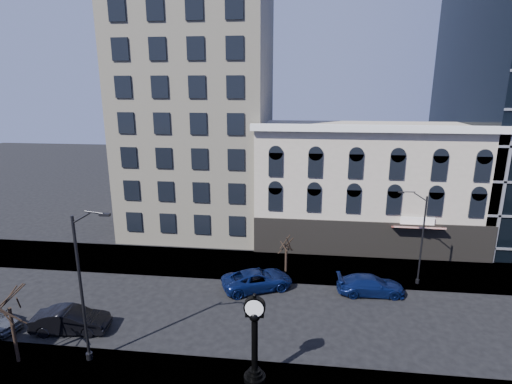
# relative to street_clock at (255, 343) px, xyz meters

# --- Properties ---
(ground) EXTENTS (160.00, 160.00, 0.00)m
(ground) POSITION_rel_street_clock_xyz_m (-3.17, 6.64, -2.52)
(ground) COLOR black
(ground) RESTS_ON ground
(sidewalk_far) EXTENTS (160.00, 6.00, 0.12)m
(sidewalk_far) POSITION_rel_street_clock_xyz_m (-3.17, 14.64, -2.46)
(sidewalk_far) COLOR gray
(sidewalk_far) RESTS_ON ground
(cream_tower) EXTENTS (15.90, 15.40, 42.50)m
(cream_tower) POSITION_rel_street_clock_xyz_m (-9.28, 25.53, 16.80)
(cream_tower) COLOR beige
(cream_tower) RESTS_ON ground
(victorian_row) EXTENTS (22.60, 11.19, 12.50)m
(victorian_row) POSITION_rel_street_clock_xyz_m (8.83, 22.54, 3.47)
(victorian_row) COLOR #B8AB98
(victorian_row) RESTS_ON ground
(street_clock) EXTENTS (1.20, 1.20, 5.31)m
(street_clock) POSITION_rel_street_clock_xyz_m (0.00, 0.00, 0.00)
(street_clock) COLOR black
(street_clock) RESTS_ON sidewalk_near
(street_lamp_near) EXTENTS (2.45, 0.38, 9.46)m
(street_lamp_near) POSITION_rel_street_clock_xyz_m (-9.24, 0.62, 4.73)
(street_lamp_near) COLOR black
(street_lamp_near) RESTS_ON sidewalk_near
(street_lamp_far) EXTENTS (1.99, 0.76, 7.85)m
(street_lamp_far) POSITION_rel_street_clock_xyz_m (11.37, 12.80, 3.52)
(street_lamp_far) COLOR black
(street_lamp_far) RESTS_ON sidewalk_far
(bare_tree_near) EXTENTS (3.28, 3.28, 5.63)m
(bare_tree_near) POSITION_rel_street_clock_xyz_m (-14.01, -0.02, 1.85)
(bare_tree_near) COLOR black
(bare_tree_near) RESTS_ON sidewalk_near
(bare_tree_far) EXTENTS (2.09, 2.09, 3.59)m
(bare_tree_far) POSITION_rel_street_clock_xyz_m (1.11, 13.62, 0.30)
(bare_tree_far) COLOR black
(bare_tree_far) RESTS_ON sidewalk_far
(car_near_b) EXTENTS (5.09, 2.27, 1.62)m
(car_near_b) POSITION_rel_street_clock_xyz_m (-12.65, 3.32, -1.71)
(car_near_b) COLOR black
(car_near_b) RESTS_ON ground
(car_far_a) EXTENTS (6.23, 4.73, 1.57)m
(car_far_a) POSITION_rel_street_clock_xyz_m (-1.04, 10.45, -1.74)
(car_far_a) COLOR #0C194C
(car_far_a) RESTS_ON ground
(car_far_b) EXTENTS (5.30, 2.39, 1.51)m
(car_far_b) POSITION_rel_street_clock_xyz_m (7.85, 10.67, -1.77)
(car_far_b) COLOR #0C194C
(car_far_b) RESTS_ON ground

